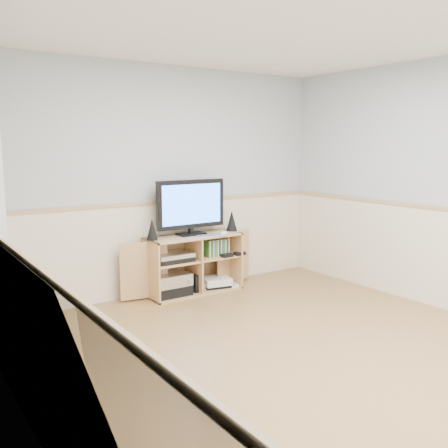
{
  "coord_description": "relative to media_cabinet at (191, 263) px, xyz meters",
  "views": [
    {
      "loc": [
        -2.59,
        -2.67,
        1.64
      ],
      "look_at": [
        0.06,
        1.2,
        0.9
      ],
      "focal_mm": 40.0,
      "sensor_mm": 36.0,
      "label": 1
    }
  ],
  "objects": [
    {
      "name": "wall_outlet",
      "position": [
        0.79,
        0.16,
        0.27
      ],
      "size": [
        0.12,
        0.03,
        0.12
      ],
      "primitive_type": "cube",
      "color": "white",
      "rests_on": "wall_back"
    },
    {
      "name": "av_components",
      "position": [
        -0.29,
        -0.05,
        -0.11
      ],
      "size": [
        0.51,
        0.31,
        0.47
      ],
      "color": "black",
      "rests_on": "media_cabinet"
    },
    {
      "name": "speaker_right",
      "position": [
        0.53,
        -0.03,
        0.44
      ],
      "size": [
        0.13,
        0.13,
        0.24
      ],
      "primitive_type": "cone",
      "color": "black",
      "rests_on": "media_cabinet"
    },
    {
      "name": "mouse",
      "position": [
        0.32,
        -0.19,
        0.34
      ],
      "size": [
        0.11,
        0.08,
        0.04
      ],
      "primitive_type": "ellipsoid",
      "rotation": [
        0.0,
        0.0,
        0.23
      ],
      "color": "white",
      "rests_on": "media_cabinet"
    },
    {
      "name": "monitor",
      "position": [
        0.0,
        -0.0,
        0.65
      ],
      "size": [
        0.84,
        0.18,
        0.62
      ],
      "color": "black",
      "rests_on": "media_cabinet"
    },
    {
      "name": "keyboard",
      "position": [
        0.15,
        -0.19,
        0.32
      ],
      "size": [
        0.33,
        0.18,
        0.01
      ],
      "primitive_type": "cube",
      "rotation": [
        0.0,
        0.0,
        -0.17
      ],
      "color": "silver",
      "rests_on": "media_cabinet"
    },
    {
      "name": "speaker_left",
      "position": [
        -0.5,
        -0.03,
        0.43
      ],
      "size": [
        0.12,
        0.12,
        0.23
      ],
      "primitive_type": "cone",
      "color": "black",
      "rests_on": "media_cabinet"
    },
    {
      "name": "media_cabinet",
      "position": [
        0.0,
        0.0,
        0.0
      ],
      "size": [
        1.68,
        0.4,
        0.65
      ],
      "color": "tan",
      "rests_on": "floor"
    },
    {
      "name": "room",
      "position": [
        -0.26,
        -1.95,
        0.88
      ],
      "size": [
        4.04,
        4.54,
        2.54
      ],
      "color": "#B0894E",
      "rests_on": "ground"
    },
    {
      "name": "game_cases",
      "position": [
        0.29,
        -0.07,
        0.15
      ],
      "size": [
        0.28,
        0.13,
        0.19
      ],
      "primitive_type": "cube",
      "color": "#3F8C3F",
      "rests_on": "media_cabinet"
    },
    {
      "name": "game_consoles",
      "position": [
        0.28,
        -0.06,
        -0.26
      ],
      "size": [
        0.46,
        0.32,
        0.11
      ],
      "color": "white",
      "rests_on": "media_cabinet"
    }
  ]
}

